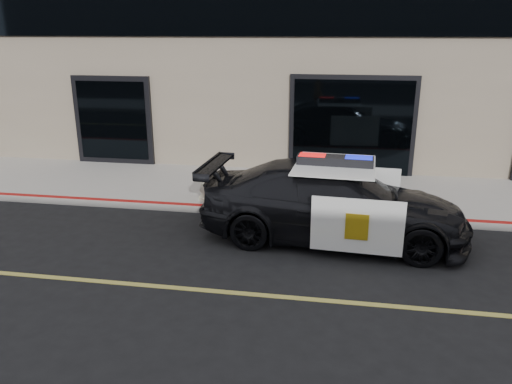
# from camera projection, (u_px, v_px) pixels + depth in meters

# --- Properties ---
(ground) EXTENTS (120.00, 120.00, 0.00)m
(ground) POSITION_uv_depth(u_px,v_px,m) (420.00, 309.00, 7.56)
(ground) COLOR black
(ground) RESTS_ON ground
(sidewalk_n) EXTENTS (60.00, 3.50, 0.15)m
(sidewalk_n) POSITION_uv_depth(u_px,v_px,m) (390.00, 196.00, 12.46)
(sidewalk_n) COLOR gray
(sidewalk_n) RESTS_ON ground
(police_car) EXTENTS (2.77, 5.50, 1.72)m
(police_car) POSITION_uv_depth(u_px,v_px,m) (333.00, 202.00, 9.88)
(police_car) COLOR black
(police_car) RESTS_ON ground
(fire_hydrant) EXTENTS (0.36, 0.51, 0.80)m
(fire_hydrant) POSITION_uv_depth(u_px,v_px,m) (206.00, 185.00, 11.79)
(fire_hydrant) COLOR beige
(fire_hydrant) RESTS_ON sidewalk_n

